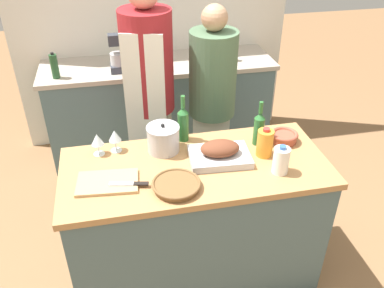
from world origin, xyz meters
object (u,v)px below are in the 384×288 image
Objects in this scene: condiment_bottle_tall at (230,51)px; condiment_bottle_short at (54,66)px; cutting_board at (108,182)px; milk_jug at (281,160)px; stock_pot at (163,139)px; wine_glass_right at (115,136)px; person_cook_aproned at (149,92)px; juice_jug at (265,143)px; roasting_pan at (220,153)px; wine_bottle_dark at (259,128)px; wine_bottle_green at (183,123)px; knife_chef at (130,184)px; person_cook_guest at (212,100)px; wine_glass_left at (97,140)px; stand_mixer at (120,56)px; wicker_basket at (176,185)px; mixing_bowl at (284,137)px.

condiment_bottle_short is (-1.52, -0.09, 0.01)m from condiment_bottle_tall.
milk_jug is at bearing -5.42° from cutting_board.
stock_pot is 0.29m from wine_glass_right.
person_cook_aproned reaches higher than condiment_bottle_short.
roasting_pan is at bearing 179.02° from juice_jug.
wine_bottle_dark is 1.47× the size of condiment_bottle_tall.
roasting_pan is at bearing -57.78° from wine_bottle_green.
wine_bottle_dark is 1.36× the size of knife_chef.
condiment_bottle_tall reaches higher than knife_chef.
stock_pot is 0.81m from person_cook_guest.
wine_bottle_dark reaches higher than condiment_bottle_short.
wine_glass_left is 0.40m from knife_chef.
wine_glass_right is at bearing 165.21° from juice_jug.
person_cook_aproned is at bearing 90.79° from stock_pot.
wine_bottle_dark reaches higher than wine_glass_right.
roasting_pan is 0.64m from wine_glass_right.
condiment_bottle_short is at bearing 129.65° from milk_jug.
cutting_board is at bearing -94.65° from person_cook_aproned.
wine_glass_right is 0.97m from person_cook_guest.
wine_bottle_green is at bearing 36.28° from cutting_board.
milk_jug is 1.07m from wine_glass_left.
wine_glass_right is 0.72× the size of condiment_bottle_tall.
stand_mixer is 0.98m from condiment_bottle_tall.
wine_bottle_dark is at bearing -98.98° from condiment_bottle_tall.
wine_glass_right is at bearing -99.30° from person_cook_aproned.
wine_glass_right is (-0.30, 0.43, 0.08)m from wicker_basket.
mixing_bowl is at bearing -55.13° from stand_mixer.
wine_glass_left is 0.71× the size of condiment_bottle_tall.
juice_jug is at bearing -98.44° from condiment_bottle_tall.
stock_pot is 0.62× the size of stand_mixer.
wine_bottle_dark is 1.84m from condiment_bottle_short.
person_cook_aproned is (0.34, 0.90, 0.09)m from cutting_board.
wine_glass_left is (-0.40, 0.42, 0.08)m from wicker_basket.
condiment_bottle_short is (-0.72, 1.24, 0.03)m from stock_pot.
milk_jug reaches higher than mixing_bowl.
stand_mixer is at bearing 88.13° from knife_chef.
condiment_bottle_tall is at bearing 49.50° from wine_glass_right.
roasting_pan is at bearing 15.32° from knife_chef.
stock_pot is 1.08× the size of juice_jug.
wine_glass_right is (0.06, 0.32, 0.09)m from cutting_board.
juice_jug is at bearing -38.04° from person_cook_aproned.
wine_glass_left is 1.25m from condiment_bottle_short.
milk_jug is 2.08m from condiment_bottle_short.
condiment_bottle_short is at bearing 105.20° from wine_glass_left.
roasting_pan is 0.28m from juice_jug.
wine_glass_left is at bearing -173.79° from wine_bottle_green.
knife_chef is 1.19m from person_cook_guest.
wine_bottle_green reaches higher than wine_glass_left.
cutting_board is at bearing -169.48° from mixing_bowl.
stock_pot is 1.00× the size of condiment_bottle_tall.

